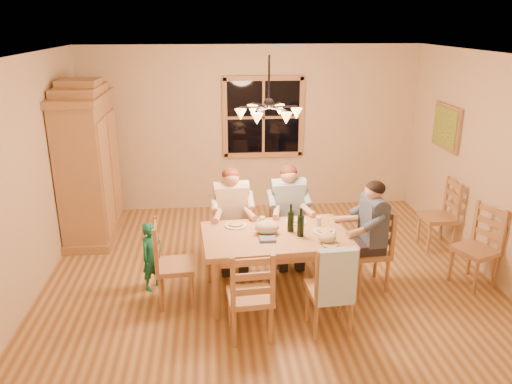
{
  "coord_description": "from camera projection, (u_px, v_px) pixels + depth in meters",
  "views": [
    {
      "loc": [
        -0.65,
        -5.59,
        3.06
      ],
      "look_at": [
        -0.14,
        0.1,
        1.08
      ],
      "focal_mm": 35.0,
      "sensor_mm": 36.0,
      "label": 1
    }
  ],
  "objects": [
    {
      "name": "chair_spare_back",
      "position": [
        436.0,
        227.0,
        7.0
      ],
      "size": [
        0.42,
        0.44,
        0.99
      ],
      "rotation": [
        0.0,
        0.0,
        1.58
      ],
      "color": "#AA794B",
      "rests_on": "floor"
    },
    {
      "name": "armoire",
      "position": [
        89.0,
        167.0,
        7.15
      ],
      "size": [
        0.66,
        1.4,
        2.3
      ],
      "color": "#9C7143",
      "rests_on": "floor"
    },
    {
      "name": "wall_back",
      "position": [
        251.0,
        129.0,
        8.23
      ],
      "size": [
        5.5,
        0.02,
        2.7
      ],
      "primitive_type": "cube",
      "color": "beige",
      "rests_on": "floor"
    },
    {
      "name": "wine_glass_b",
      "position": [
        319.0,
        223.0,
        5.79
      ],
      "size": [
        0.06,
        0.06,
        0.14
      ],
      "primitive_type": "cylinder",
      "color": "silver",
      "rests_on": "dining_table"
    },
    {
      "name": "chair_near_right",
      "position": [
        329.0,
        302.0,
        5.14
      ],
      "size": [
        0.47,
        0.45,
        0.99
      ],
      "rotation": [
        0.0,
        0.0,
        0.07
      ],
      "color": "#AA794B",
      "rests_on": "floor"
    },
    {
      "name": "chair_spare_front",
      "position": [
        473.0,
        261.0,
        6.01
      ],
      "size": [
        0.56,
        0.57,
        0.99
      ],
      "rotation": [
        0.0,
        0.0,
        1.98
      ],
      "color": "#AA794B",
      "rests_on": "floor"
    },
    {
      "name": "painting",
      "position": [
        446.0,
        127.0,
        7.16
      ],
      "size": [
        0.06,
        0.78,
        0.64
      ],
      "color": "#9C7143",
      "rests_on": "wall_right"
    },
    {
      "name": "dining_table",
      "position": [
        275.0,
        243.0,
        5.69
      ],
      "size": [
        1.71,
        1.12,
        0.76
      ],
      "rotation": [
        0.0,
        0.0,
        0.07
      ],
      "color": "#A7744A",
      "rests_on": "floor"
    },
    {
      "name": "wine_bottle_b",
      "position": [
        301.0,
        222.0,
        5.56
      ],
      "size": [
        0.08,
        0.08,
        0.33
      ],
      "primitive_type": "cylinder",
      "color": "black",
      "rests_on": "dining_table"
    },
    {
      "name": "ceiling",
      "position": [
        269.0,
        55.0,
        5.44
      ],
      "size": [
        5.5,
        5.0,
        0.02
      ],
      "primitive_type": "cube",
      "color": "white",
      "rests_on": "wall_back"
    },
    {
      "name": "adult_plaid_man",
      "position": [
        288.0,
        203.0,
        6.4
      ],
      "size": [
        0.41,
        0.45,
        0.87
      ],
      "rotation": [
        0.0,
        0.0,
        3.21
      ],
      "color": "#2E637F",
      "rests_on": "floor"
    },
    {
      "name": "wine_glass_a",
      "position": [
        262.0,
        222.0,
        5.8
      ],
      "size": [
        0.06,
        0.06,
        0.14
      ],
      "primitive_type": "cylinder",
      "color": "silver",
      "rests_on": "dining_table"
    },
    {
      "name": "plate_slate",
      "position": [
        324.0,
        231.0,
        5.71
      ],
      "size": [
        0.26,
        0.26,
        0.02
      ],
      "primitive_type": "cylinder",
      "color": "white",
      "rests_on": "dining_table"
    },
    {
      "name": "child",
      "position": [
        152.0,
        256.0,
        5.88
      ],
      "size": [
        0.35,
        0.36,
        0.84
      ],
      "primitive_type": "imported",
      "rotation": [
        0.0,
        0.0,
        0.87
      ],
      "color": "#1A765A",
      "rests_on": "floor"
    },
    {
      "name": "adult_woman",
      "position": [
        232.0,
        206.0,
        6.29
      ],
      "size": [
        0.41,
        0.45,
        0.87
      ],
      "rotation": [
        0.0,
        0.0,
        3.21
      ],
      "color": "beige",
      "rests_on": "floor"
    },
    {
      "name": "chair_near_left",
      "position": [
        250.0,
        309.0,
        5.01
      ],
      "size": [
        0.47,
        0.45,
        0.99
      ],
      "rotation": [
        0.0,
        0.0,
        0.07
      ],
      "color": "#AA794B",
      "rests_on": "floor"
    },
    {
      "name": "wall_left",
      "position": [
        27.0,
        179.0,
        5.64
      ],
      "size": [
        0.02,
        5.0,
        2.7
      ],
      "primitive_type": "cube",
      "color": "beige",
      "rests_on": "floor"
    },
    {
      "name": "chair_end_right",
      "position": [
        368.0,
        263.0,
        5.97
      ],
      "size": [
        0.45,
        0.47,
        0.99
      ],
      "rotation": [
        0.0,
        0.0,
        1.64
      ],
      "color": "#AA794B",
      "rests_on": "floor"
    },
    {
      "name": "cap",
      "position": [
        327.0,
        238.0,
        5.43
      ],
      "size": [
        0.2,
        0.2,
        0.11
      ],
      "primitive_type": "ellipsoid",
      "color": "tan",
      "rests_on": "dining_table"
    },
    {
      "name": "floor",
      "position": [
        267.0,
        275.0,
        6.32
      ],
      "size": [
        5.5,
        5.5,
        0.0
      ],
      "primitive_type": "plane",
      "color": "brown",
      "rests_on": "ground"
    },
    {
      "name": "chair_far_right",
      "position": [
        287.0,
        241.0,
        6.57
      ],
      "size": [
        0.47,
        0.45,
        0.99
      ],
      "rotation": [
        0.0,
        0.0,
        3.21
      ],
      "color": "#AA794B",
      "rests_on": "floor"
    },
    {
      "name": "chair_far_left",
      "position": [
        232.0,
        245.0,
        6.46
      ],
      "size": [
        0.47,
        0.45,
        0.99
      ],
      "rotation": [
        0.0,
        0.0,
        3.21
      ],
      "color": "#AA794B",
      "rests_on": "floor"
    },
    {
      "name": "adult_slate_man",
      "position": [
        372.0,
        221.0,
        5.8
      ],
      "size": [
        0.45,
        0.41,
        0.87
      ],
      "rotation": [
        0.0,
        0.0,
        1.64
      ],
      "color": "#3F4D65",
      "rests_on": "floor"
    },
    {
      "name": "plate_woman",
      "position": [
        236.0,
        225.0,
        5.87
      ],
      "size": [
        0.26,
        0.26,
        0.02
      ],
      "primitive_type": "cylinder",
      "color": "white",
      "rests_on": "dining_table"
    },
    {
      "name": "cloth_bundle",
      "position": [
        267.0,
        227.0,
        5.65
      ],
      "size": [
        0.28,
        0.22,
        0.15
      ],
      "primitive_type": "ellipsoid",
      "color": "#C4BA8E",
      "rests_on": "dining_table"
    },
    {
      "name": "wall_right",
      "position": [
        491.0,
        167.0,
        6.11
      ],
      "size": [
        0.02,
        5.0,
        2.7
      ],
      "primitive_type": "cube",
      "color": "beige",
      "rests_on": "floor"
    },
    {
      "name": "chair_end_left",
      "position": [
        176.0,
        278.0,
        5.63
      ],
      "size": [
        0.45,
        0.47,
        0.99
      ],
      "rotation": [
        0.0,
        0.0,
        -1.5
      ],
      "color": "#AA794B",
      "rests_on": "floor"
    },
    {
      "name": "chandelier",
      "position": [
        269.0,
        112.0,
        5.64
      ],
      "size": [
        0.77,
        0.68,
        0.71
      ],
      "color": "black",
      "rests_on": "ceiling"
    },
    {
      "name": "wine_bottle_a",
      "position": [
        291.0,
        218.0,
        5.68
      ],
      "size": [
        0.08,
        0.08,
        0.33
      ],
      "primitive_type": "cylinder",
      "color": "black",
      "rests_on": "dining_table"
    },
    {
      "name": "napkin",
      "position": [
        268.0,
        239.0,
        5.49
      ],
      "size": [
        0.19,
        0.15,
        0.03
      ],
      "primitive_type": "cube",
      "rotation": [
        0.0,
        0.0,
        0.07
      ],
      "color": "slate",
      "rests_on": "dining_table"
    },
    {
      "name": "towel",
      "position": [
        337.0,
        277.0,
        4.83
      ],
      "size": [
        0.39,
        0.13,
        0.58
      ],
      "primitive_type": "cube",
      "rotation": [
        0.0,
        0.0,
        0.07
      ],
      "color": "#B8E4F9",
      "rests_on": "chair_near_right"
    },
    {
      "name": "window",
      "position": [
        263.0,
        117.0,
        8.15
      ],
      "size": [
        1.3,
        0.06,
        1.3
      ],
      "color": "black",
      "rests_on": "wall_back"
    },
    {
      "name": "plate_plaid",
      "position": [
        296.0,
        221.0,
        5.99
      ],
      "size": [
        0.26,
        0.26,
        0.02
      ],
      "primitive_type": "cylinder",
      "color": "white",
      "rests_on": "dining_table"
    }
  ]
}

